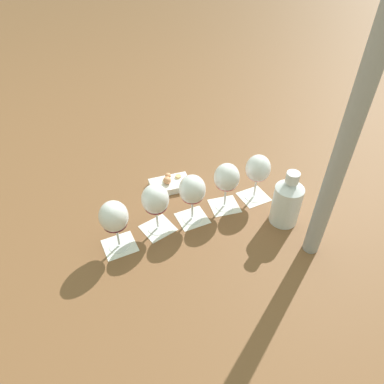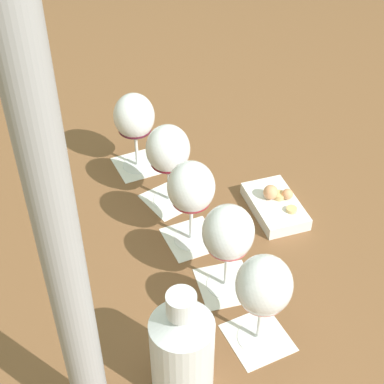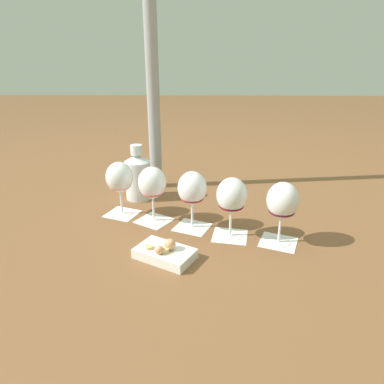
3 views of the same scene
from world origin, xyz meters
name	(u,v)px [view 1 (image 1 of 3)]	position (x,y,z in m)	size (l,w,h in m)	color
ground_plane	(192,218)	(0.00, 0.00, 0.00)	(8.00, 8.00, 0.00)	brown
tasting_card_0	(254,197)	(-0.24, 0.09, 0.00)	(0.13, 0.13, 0.00)	white
tasting_card_1	(224,206)	(-0.13, 0.04, 0.00)	(0.14, 0.13, 0.00)	white
tasting_card_2	(192,218)	(0.00, 0.00, 0.00)	(0.13, 0.13, 0.00)	white
tasting_card_3	(158,228)	(0.11, -0.05, 0.00)	(0.12, 0.11, 0.00)	white
tasting_card_4	(120,245)	(0.25, -0.09, 0.00)	(0.13, 0.13, 0.00)	white
wine_glass_0	(258,170)	(-0.24, 0.09, 0.12)	(0.09, 0.09, 0.18)	white
wine_glass_1	(227,179)	(-0.13, 0.04, 0.12)	(0.09, 0.09, 0.18)	white
wine_glass_2	(192,191)	(0.00, 0.00, 0.12)	(0.09, 0.09, 0.18)	white
wine_glass_3	(155,201)	(0.11, -0.05, 0.12)	(0.09, 0.09, 0.18)	white
wine_glass_4	(114,218)	(0.25, -0.09, 0.12)	(0.09, 0.09, 0.18)	white
ceramic_vase	(287,201)	(-0.21, 0.24, 0.09)	(0.09, 0.09, 0.20)	silver
snack_dish	(170,184)	(-0.07, -0.18, 0.02)	(0.18, 0.15, 0.06)	white
umbrella_pole	(361,99)	(-0.15, 0.37, 0.51)	(0.05, 0.05, 1.01)	#99999E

